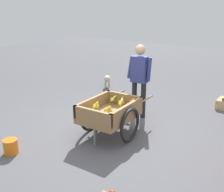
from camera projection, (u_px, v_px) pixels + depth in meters
name	position (u px, v px, depth m)	size (l,w,h in m)	color
ground_plane	(114.00, 131.00, 5.44)	(24.00, 24.00, 0.00)	#56565B
fruit_cart	(110.00, 114.00, 5.13)	(1.69, 0.97, 0.71)	#937047
vendor_person	(139.00, 75.00, 5.88)	(0.22, 0.57, 1.58)	black
dog	(107.00, 79.00, 8.20)	(0.59, 0.41, 0.40)	beige
plastic_bucket	(11.00, 147.00, 4.59)	(0.24, 0.24, 0.25)	orange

